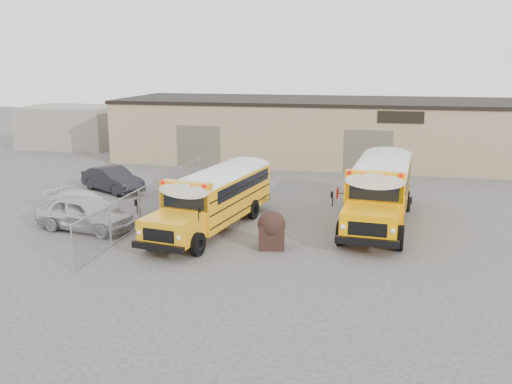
% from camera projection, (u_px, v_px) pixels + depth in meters
% --- Properties ---
extents(ground, '(120.00, 120.00, 0.00)m').
position_uv_depth(ground, '(266.00, 235.00, 25.40)').
color(ground, '#43403E').
rests_on(ground, ground).
extents(warehouse, '(30.20, 10.20, 4.67)m').
position_uv_depth(warehouse, '(318.00, 129.00, 43.88)').
color(warehouse, '#8B7255').
rests_on(warehouse, ground).
extents(chainlink_fence, '(0.07, 18.07, 1.81)m').
position_uv_depth(chainlink_fence, '(164.00, 193.00, 29.31)').
color(chainlink_fence, gray).
rests_on(chainlink_fence, ground).
extents(distant_building_left, '(8.00, 6.00, 3.60)m').
position_uv_depth(distant_building_left, '(73.00, 127.00, 50.53)').
color(distant_building_left, gray).
rests_on(distant_building_left, ground).
extents(school_bus_left, '(3.78, 9.60, 2.74)m').
position_uv_depth(school_bus_left, '(260.00, 172.00, 31.33)').
color(school_bus_left, orange).
rests_on(school_bus_left, ground).
extents(school_bus_right, '(3.53, 10.49, 3.02)m').
position_uv_depth(school_bus_right, '(389.00, 163.00, 33.10)').
color(school_bus_right, '#FFA000').
rests_on(school_bus_right, ground).
extents(tarp_bundle, '(1.21, 1.16, 1.58)m').
position_uv_depth(tarp_bundle, '(272.00, 229.00, 23.43)').
color(tarp_bundle, black).
rests_on(tarp_bundle, ground).
extents(car_silver, '(4.84, 2.60, 1.57)m').
position_uv_depth(car_silver, '(85.00, 214.00, 25.92)').
color(car_silver, '#B9B9BE').
rests_on(car_silver, ground).
extents(car_white, '(4.66, 3.09, 1.26)m').
position_uv_depth(car_white, '(83.00, 204.00, 28.20)').
color(car_white, silver).
rests_on(car_white, ground).
extents(car_dark, '(4.60, 3.50, 1.45)m').
position_uv_depth(car_dark, '(113.00, 179.00, 33.58)').
color(car_dark, black).
rests_on(car_dark, ground).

